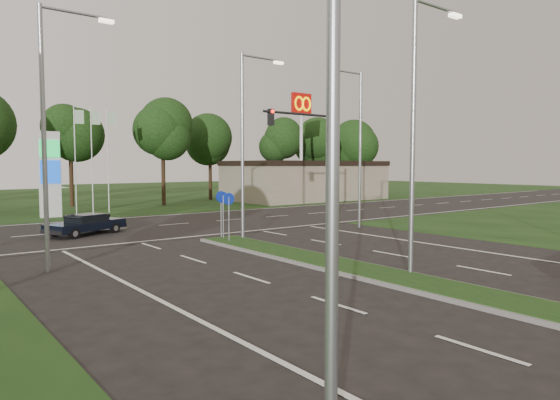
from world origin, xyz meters
TOP-DOWN VIEW (x-y plane):
  - verge_far at (0.00, 55.00)m, footprint 160.00×50.00m
  - cross_road at (0.00, 24.00)m, footprint 160.00×12.00m
  - median_kerb at (0.00, 4.00)m, footprint 2.00×26.00m
  - commercial_building at (22.00, 36.00)m, footprint 16.00×9.00m
  - streetlight_median_near at (1.00, 6.00)m, footprint 2.53×0.22m
  - streetlight_median_far at (1.00, 16.00)m, footprint 2.53×0.22m
  - streetlight_left_near at (-8.30, 0.00)m, footprint 2.53×0.22m
  - streetlight_left_far at (-8.30, 14.00)m, footprint 2.53×0.22m
  - streetlight_right_far at (8.80, 16.00)m, footprint 2.53×0.22m
  - traffic_signal at (7.19, 18.00)m, footprint 5.10×0.42m
  - median_signs at (0.00, 16.40)m, footprint 1.16×1.76m
  - gas_pylon at (-3.79, 33.05)m, footprint 5.80×1.26m
  - mcdonalds_sign at (18.00, 31.97)m, footprint 2.20×0.47m
  - treeline_far at (0.10, 39.93)m, footprint 6.00×6.00m
  - navy_sedan at (-4.71, 22.53)m, footprint 4.32×3.04m

SIDE VIEW (x-z plane):
  - verge_far at x=0.00m, z-range -0.01..0.01m
  - cross_road at x=0.00m, z-range -0.01..0.01m
  - median_kerb at x=0.00m, z-range 0.00..0.12m
  - navy_sedan at x=-4.71m, z-range 0.04..1.14m
  - median_signs at x=0.00m, z-range 0.52..2.90m
  - commercial_building at x=22.00m, z-range 0.00..4.00m
  - gas_pylon at x=-3.79m, z-range -0.80..7.20m
  - traffic_signal at x=7.19m, z-range 1.15..8.15m
  - streetlight_median_near at x=1.00m, z-range 0.58..9.58m
  - streetlight_median_far at x=1.00m, z-range 0.58..9.58m
  - streetlight_left_near at x=-8.30m, z-range 0.58..9.58m
  - streetlight_left_far at x=-8.30m, z-range 0.58..9.58m
  - streetlight_right_far at x=8.80m, z-range 0.58..9.58m
  - treeline_far at x=0.10m, z-range 1.88..11.78m
  - mcdonalds_sign at x=18.00m, z-range 2.79..13.19m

